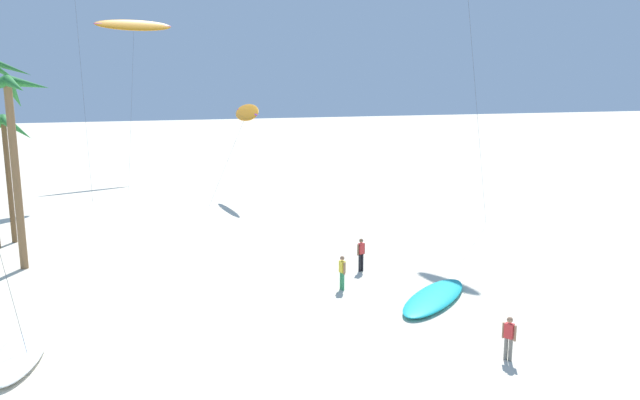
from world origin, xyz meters
TOP-DOWN VIEW (x-y plane):
  - palm_tree_2 at (-9.50, 38.48)m, footprint 3.19×3.64m
  - palm_tree_3 at (-8.28, 32.66)m, footprint 3.72×3.38m
  - flying_kite_2 at (6.60, 48.04)m, footprint 4.51×5.77m
  - flying_kite_6 at (-1.09, 64.58)m, footprint 7.82×11.99m
  - grounded_kite_0 at (9.42, 21.81)m, footprint 5.42×5.06m
  - grounded_kite_2 at (-7.08, 21.02)m, footprint 2.09×4.92m
  - person_near_left at (6.10, 24.47)m, footprint 0.25×0.50m
  - person_near_right at (9.01, 15.77)m, footprint 0.33×0.45m
  - person_far_watcher at (7.97, 26.81)m, footprint 0.48×0.30m

SIDE VIEW (x-z plane):
  - grounded_kite_0 at x=9.42m, z-range 0.00..0.33m
  - grounded_kite_2 at x=-7.08m, z-range 0.00..0.38m
  - person_near_right at x=9.01m, z-range 0.08..1.66m
  - person_near_left at x=6.10m, z-range 0.08..1.69m
  - person_far_watcher at x=7.97m, z-range 0.09..1.79m
  - palm_tree_2 at x=-9.50m, z-range 2.51..10.10m
  - flying_kite_2 at x=6.60m, z-range 3.07..10.84m
  - palm_tree_3 at x=-8.28m, z-range 2.85..12.62m
  - flying_kite_6 at x=-1.09m, z-range 7.02..22.49m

